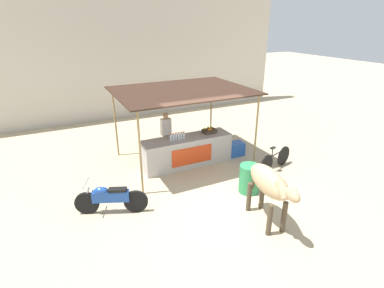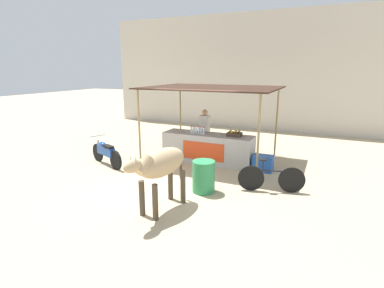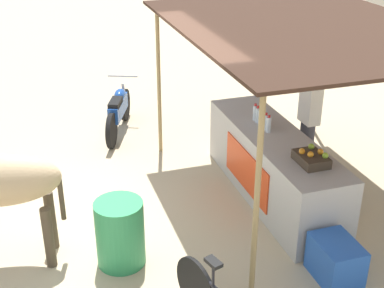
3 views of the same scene
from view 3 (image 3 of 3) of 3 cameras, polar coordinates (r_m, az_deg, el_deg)
ground_plane at (r=7.24m, az=-7.66°, el=-8.25°), size 60.00×60.00×0.00m
stall_counter at (r=7.59m, az=8.62°, el=-2.35°), size 3.00×0.82×0.96m
stall_awning at (r=7.05m, az=11.90°, el=11.67°), size 4.20×3.20×2.46m
water_bottle_row at (r=7.60m, az=7.45°, el=2.74°), size 0.52×0.07×0.25m
fruit_crate at (r=6.69m, az=12.62°, el=-1.48°), size 0.44×0.32×0.18m
vendor_behind_counter at (r=8.10m, az=12.29°, el=2.10°), size 0.34×0.22×1.65m
cooler_box at (r=6.34m, az=15.06°, el=-11.90°), size 0.60×0.44×0.48m
water_barrel at (r=6.32m, az=-7.68°, el=-9.40°), size 0.57×0.57×0.81m
motorcycle_parked at (r=9.63m, az=-7.85°, el=3.63°), size 1.70×0.85×0.90m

